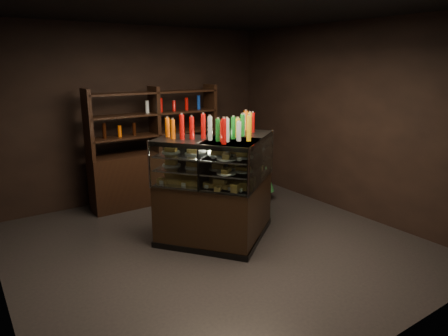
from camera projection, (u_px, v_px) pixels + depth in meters
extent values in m
plane|color=black|center=(214.00, 244.00, 5.40)|extent=(5.00, 5.00, 0.00)
cube|color=black|center=(136.00, 114.00, 7.01)|extent=(5.00, 0.02, 3.00)
cube|color=black|center=(393.00, 182.00, 3.02)|extent=(5.00, 0.02, 3.00)
cube|color=black|center=(344.00, 119.00, 6.39)|extent=(0.02, 5.00, 3.00)
cube|color=black|center=(213.00, 7.00, 4.63)|extent=(5.00, 5.00, 0.02)
cube|color=black|center=(238.00, 209.00, 5.49)|extent=(1.42, 1.28, 0.84)
cube|color=black|center=(237.00, 235.00, 5.59)|extent=(1.46, 1.32, 0.08)
cube|color=black|center=(238.00, 139.00, 5.24)|extent=(1.42, 1.28, 0.06)
cube|color=silver|center=(238.00, 179.00, 5.39)|extent=(1.35, 1.21, 0.02)
cube|color=silver|center=(238.00, 165.00, 5.33)|extent=(1.35, 1.21, 0.02)
cube|color=silver|center=(238.00, 152.00, 5.29)|extent=(1.35, 1.21, 0.02)
cube|color=white|center=(262.00, 161.00, 5.21)|extent=(1.04, 0.77, 0.59)
cylinder|color=silver|center=(272.00, 151.00, 5.80)|extent=(0.03, 0.03, 0.61)
cylinder|color=silver|center=(248.00, 173.00, 4.62)|extent=(0.03, 0.03, 0.61)
cube|color=black|center=(207.00, 215.00, 5.29)|extent=(1.29, 1.41, 0.84)
cube|color=black|center=(207.00, 241.00, 5.39)|extent=(1.33, 1.45, 0.08)
cube|color=black|center=(206.00, 142.00, 5.04)|extent=(1.29, 1.41, 0.06)
cube|color=silver|center=(206.00, 184.00, 5.18)|extent=(1.22, 1.34, 0.02)
cube|color=silver|center=(206.00, 169.00, 5.13)|extent=(1.22, 1.34, 0.02)
cube|color=silver|center=(206.00, 156.00, 5.09)|extent=(1.22, 1.34, 0.02)
cube|color=white|center=(196.00, 169.00, 4.80)|extent=(0.79, 1.03, 0.59)
cylinder|color=silver|center=(248.00, 173.00, 4.62)|extent=(0.03, 0.03, 0.61)
cylinder|color=silver|center=(149.00, 164.00, 5.01)|extent=(0.03, 0.03, 0.61)
cube|color=gold|center=(228.00, 188.00, 4.87)|extent=(0.20, 0.18, 0.06)
cube|color=gold|center=(231.00, 185.00, 5.01)|extent=(0.20, 0.18, 0.06)
cube|color=gold|center=(235.00, 181.00, 5.15)|extent=(0.20, 0.18, 0.06)
cube|color=gold|center=(239.00, 178.00, 5.29)|extent=(0.20, 0.18, 0.06)
cube|color=gold|center=(242.00, 175.00, 5.44)|extent=(0.20, 0.18, 0.06)
cube|color=gold|center=(245.00, 172.00, 5.58)|extent=(0.20, 0.18, 0.06)
cube|color=gold|center=(248.00, 170.00, 5.72)|extent=(0.20, 0.18, 0.06)
cube|color=gold|center=(251.00, 167.00, 5.86)|extent=(0.20, 0.18, 0.06)
cylinder|color=white|center=(226.00, 173.00, 4.88)|extent=(0.24, 0.24, 0.02)
cube|color=gold|center=(226.00, 170.00, 4.87)|extent=(0.19, 0.17, 0.05)
cylinder|color=white|center=(234.00, 167.00, 5.18)|extent=(0.24, 0.24, 0.02)
cube|color=gold|center=(234.00, 164.00, 5.17)|extent=(0.19, 0.17, 0.05)
cylinder|color=white|center=(241.00, 161.00, 5.48)|extent=(0.24, 0.24, 0.02)
cube|color=gold|center=(242.00, 159.00, 5.47)|extent=(0.19, 0.17, 0.05)
cylinder|color=white|center=(248.00, 156.00, 5.78)|extent=(0.24, 0.24, 0.02)
cube|color=gold|center=(248.00, 154.00, 5.77)|extent=(0.19, 0.17, 0.05)
cylinder|color=white|center=(226.00, 159.00, 4.84)|extent=(0.24, 0.24, 0.02)
cube|color=gold|center=(226.00, 156.00, 4.83)|extent=(0.19, 0.17, 0.05)
cylinder|color=white|center=(234.00, 153.00, 5.14)|extent=(0.24, 0.24, 0.02)
cube|color=gold|center=(234.00, 151.00, 5.13)|extent=(0.19, 0.17, 0.05)
cylinder|color=white|center=(242.00, 148.00, 5.43)|extent=(0.24, 0.24, 0.02)
cube|color=gold|center=(242.00, 146.00, 5.43)|extent=(0.19, 0.17, 0.05)
cylinder|color=white|center=(248.00, 144.00, 5.73)|extent=(0.24, 0.24, 0.02)
cube|color=gold|center=(248.00, 142.00, 5.72)|extent=(0.19, 0.17, 0.05)
cube|color=gold|center=(167.00, 178.00, 5.30)|extent=(0.18, 0.20, 0.06)
cube|color=gold|center=(178.00, 179.00, 5.26)|extent=(0.18, 0.20, 0.06)
cube|color=gold|center=(189.00, 180.00, 5.21)|extent=(0.18, 0.20, 0.06)
cube|color=gold|center=(200.00, 181.00, 5.17)|extent=(0.18, 0.20, 0.06)
cube|color=gold|center=(211.00, 182.00, 5.12)|extent=(0.18, 0.20, 0.06)
cube|color=gold|center=(222.00, 183.00, 5.07)|extent=(0.18, 0.20, 0.06)
cube|color=gold|center=(234.00, 184.00, 5.03)|extent=(0.18, 0.20, 0.06)
cube|color=gold|center=(246.00, 186.00, 4.98)|extent=(0.18, 0.20, 0.06)
cylinder|color=white|center=(171.00, 165.00, 5.27)|extent=(0.24, 0.24, 0.02)
cube|color=gold|center=(171.00, 162.00, 5.26)|extent=(0.17, 0.19, 0.05)
cylinder|color=white|center=(194.00, 167.00, 5.18)|extent=(0.24, 0.24, 0.02)
cube|color=gold|center=(194.00, 164.00, 5.17)|extent=(0.17, 0.19, 0.05)
cylinder|color=white|center=(218.00, 169.00, 5.08)|extent=(0.24, 0.24, 0.02)
cube|color=gold|center=(218.00, 166.00, 5.07)|extent=(0.17, 0.19, 0.05)
cylinder|color=white|center=(243.00, 171.00, 4.98)|extent=(0.24, 0.24, 0.02)
cube|color=gold|center=(243.00, 168.00, 4.97)|extent=(0.17, 0.19, 0.05)
cylinder|color=white|center=(171.00, 152.00, 5.23)|extent=(0.24, 0.24, 0.02)
cube|color=gold|center=(171.00, 149.00, 5.22)|extent=(0.17, 0.19, 0.05)
cylinder|color=white|center=(194.00, 153.00, 5.13)|extent=(0.24, 0.24, 0.02)
cube|color=gold|center=(194.00, 151.00, 5.12)|extent=(0.17, 0.19, 0.05)
cylinder|color=white|center=(218.00, 155.00, 5.03)|extent=(0.24, 0.24, 0.02)
cube|color=gold|center=(218.00, 153.00, 5.03)|extent=(0.17, 0.19, 0.05)
cylinder|color=white|center=(243.00, 157.00, 4.94)|extent=(0.24, 0.24, 0.02)
cube|color=gold|center=(243.00, 154.00, 4.93)|extent=(0.17, 0.19, 0.05)
cylinder|color=#147223|center=(225.00, 133.00, 4.71)|extent=(0.06, 0.06, 0.28)
cylinder|color=silver|center=(225.00, 120.00, 4.67)|extent=(0.03, 0.03, 0.02)
cylinder|color=silver|center=(228.00, 131.00, 4.82)|extent=(0.06, 0.06, 0.28)
cylinder|color=silver|center=(228.00, 119.00, 4.78)|extent=(0.03, 0.03, 0.02)
cylinder|color=yellow|center=(231.00, 130.00, 4.93)|extent=(0.06, 0.06, 0.28)
cylinder|color=silver|center=(231.00, 117.00, 4.89)|extent=(0.03, 0.03, 0.02)
cylinder|color=#D8590A|center=(234.00, 128.00, 5.04)|extent=(0.06, 0.06, 0.28)
cylinder|color=silver|center=(234.00, 116.00, 5.00)|extent=(0.03, 0.03, 0.02)
cylinder|color=#0F38B2|center=(237.00, 127.00, 5.15)|extent=(0.06, 0.06, 0.28)
cylinder|color=silver|center=(237.00, 115.00, 5.11)|extent=(0.03, 0.03, 0.02)
cylinder|color=black|center=(240.00, 125.00, 5.26)|extent=(0.06, 0.06, 0.28)
cylinder|color=silver|center=(240.00, 114.00, 5.22)|extent=(0.03, 0.03, 0.02)
cylinder|color=#B20C0A|center=(242.00, 124.00, 5.37)|extent=(0.06, 0.06, 0.28)
cylinder|color=silver|center=(242.00, 113.00, 5.33)|extent=(0.03, 0.03, 0.02)
cylinder|color=#147223|center=(245.00, 123.00, 5.48)|extent=(0.06, 0.06, 0.28)
cylinder|color=silver|center=(245.00, 112.00, 5.44)|extent=(0.03, 0.03, 0.02)
cylinder|color=silver|center=(247.00, 122.00, 5.59)|extent=(0.06, 0.06, 0.28)
cylinder|color=silver|center=(247.00, 111.00, 5.55)|extent=(0.03, 0.03, 0.02)
cylinder|color=yellow|center=(249.00, 121.00, 5.70)|extent=(0.06, 0.06, 0.28)
cylinder|color=silver|center=(250.00, 110.00, 5.66)|extent=(0.03, 0.03, 0.02)
cylinder|color=#147223|center=(167.00, 127.00, 5.16)|extent=(0.06, 0.06, 0.28)
cylinder|color=silver|center=(166.00, 115.00, 5.12)|extent=(0.03, 0.03, 0.02)
cylinder|color=silver|center=(175.00, 127.00, 5.12)|extent=(0.06, 0.06, 0.28)
cylinder|color=silver|center=(175.00, 115.00, 5.09)|extent=(0.03, 0.03, 0.02)
cylinder|color=yellow|center=(184.00, 127.00, 5.09)|extent=(0.06, 0.06, 0.28)
cylinder|color=silver|center=(183.00, 116.00, 5.05)|extent=(0.03, 0.03, 0.02)
cylinder|color=#D8590A|center=(192.00, 128.00, 5.05)|extent=(0.06, 0.06, 0.28)
cylinder|color=silver|center=(192.00, 116.00, 5.01)|extent=(0.03, 0.03, 0.02)
cylinder|color=#0F38B2|center=(201.00, 128.00, 5.02)|extent=(0.06, 0.06, 0.28)
cylinder|color=silver|center=(201.00, 116.00, 4.98)|extent=(0.03, 0.03, 0.02)
cylinder|color=black|center=(210.00, 129.00, 4.98)|extent=(0.06, 0.06, 0.28)
cylinder|color=silver|center=(210.00, 117.00, 4.94)|extent=(0.03, 0.03, 0.02)
cylinder|color=#B20C0A|center=(219.00, 129.00, 4.95)|extent=(0.06, 0.06, 0.28)
cylinder|color=silver|center=(219.00, 117.00, 4.91)|extent=(0.03, 0.03, 0.02)
cylinder|color=#147223|center=(229.00, 130.00, 4.91)|extent=(0.06, 0.06, 0.28)
cylinder|color=silver|center=(229.00, 118.00, 4.87)|extent=(0.03, 0.03, 0.02)
cylinder|color=silver|center=(238.00, 130.00, 4.87)|extent=(0.06, 0.06, 0.28)
cylinder|color=silver|center=(238.00, 118.00, 4.84)|extent=(0.03, 0.03, 0.02)
cylinder|color=yellow|center=(247.00, 131.00, 4.84)|extent=(0.06, 0.06, 0.28)
cylinder|color=silver|center=(248.00, 118.00, 4.80)|extent=(0.03, 0.03, 0.02)
cylinder|color=black|center=(265.00, 195.00, 7.17)|extent=(0.22, 0.22, 0.16)
cone|color=#19592A|center=(265.00, 178.00, 7.09)|extent=(0.33, 0.33, 0.45)
cone|color=#19592A|center=(266.00, 170.00, 7.05)|extent=(0.25, 0.25, 0.32)
cube|color=black|center=(157.00, 176.00, 7.00)|extent=(2.30, 0.42, 0.90)
cube|color=black|center=(88.00, 125.00, 6.13)|extent=(0.06, 0.38, 1.10)
cube|color=black|center=(155.00, 119.00, 6.74)|extent=(0.06, 0.38, 1.10)
cube|color=black|center=(210.00, 115.00, 7.35)|extent=(0.06, 0.38, 1.10)
cube|color=black|center=(155.00, 134.00, 6.80)|extent=(2.25, 0.38, 0.03)
cube|color=black|center=(154.00, 113.00, 6.72)|extent=(2.25, 0.38, 0.03)
cube|color=black|center=(153.00, 92.00, 6.63)|extent=(2.25, 0.38, 0.03)
cylinder|color=#147223|center=(104.00, 132.00, 6.29)|extent=(0.06, 0.06, 0.22)
cylinder|color=silver|center=(120.00, 130.00, 6.43)|extent=(0.06, 0.06, 0.22)
cylinder|color=yellow|center=(134.00, 129.00, 6.57)|extent=(0.06, 0.06, 0.22)
cylinder|color=#D8590A|center=(148.00, 127.00, 6.70)|extent=(0.06, 0.06, 0.22)
cylinder|color=#0F38B2|center=(162.00, 126.00, 6.84)|extent=(0.06, 0.06, 0.22)
cylinder|color=black|center=(175.00, 125.00, 6.98)|extent=(0.06, 0.06, 0.22)
cylinder|color=#B20C0A|center=(187.00, 124.00, 7.11)|extent=(0.06, 0.06, 0.22)
cylinder|color=#147223|center=(199.00, 122.00, 7.25)|extent=(0.06, 0.06, 0.22)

